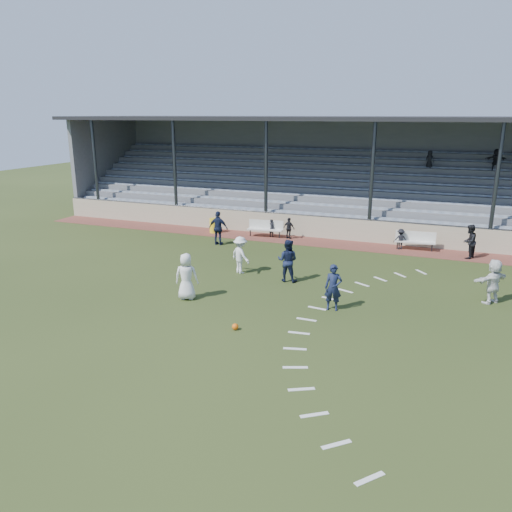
{
  "coord_description": "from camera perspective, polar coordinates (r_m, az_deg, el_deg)",
  "views": [
    {
      "loc": [
        7.04,
        -15.31,
        6.78
      ],
      "look_at": [
        0.0,
        2.5,
        1.3
      ],
      "focal_mm": 35.0,
      "sensor_mm": 36.0,
      "label": 1
    }
  ],
  "objects": [
    {
      "name": "player_white_wing",
      "position": [
        21.82,
        -1.79,
        0.11
      ],
      "size": [
        1.22,
        1.04,
        1.64
      ],
      "primitive_type": "imported",
      "rotation": [
        0.0,
        0.0,
        2.64
      ],
      "color": "silver",
      "rests_on": "ground"
    },
    {
      "name": "penalty_arc",
      "position": [
        16.99,
        9.96,
        -7.78
      ],
      "size": [
        3.89,
        14.63,
        0.01
      ],
      "color": "silver",
      "rests_on": "ground"
    },
    {
      "name": "player_navy_lead",
      "position": [
        17.92,
        8.82,
        -3.59
      ],
      "size": [
        0.67,
        0.5,
        1.68
      ],
      "primitive_type": "imported",
      "rotation": [
        0.0,
        0.0,
        0.16
      ],
      "color": "#141C38",
      "rests_on": "ground"
    },
    {
      "name": "bench_left",
      "position": [
        28.33,
        1.11,
        3.34
      ],
      "size": [
        2.03,
        0.68,
        0.95
      ],
      "rotation": [
        0.0,
        0.0,
        0.12
      ],
      "color": "silver",
      "rests_on": "cinder_track"
    },
    {
      "name": "sub_left_far",
      "position": [
        27.92,
        3.8,
        3.18
      ],
      "size": [
        0.75,
        0.46,
        1.19
      ],
      "primitive_type": "imported",
      "rotation": [
        0.0,
        0.0,
        2.88
      ],
      "color": "black",
      "rests_on": "cinder_track"
    },
    {
      "name": "grandstand",
      "position": [
        32.66,
        9.0,
        7.72
      ],
      "size": [
        34.6,
        9.0,
        6.61
      ],
      "color": "slate",
      "rests_on": "ground"
    },
    {
      "name": "football",
      "position": [
        16.39,
        -2.39,
        -8.08
      ],
      "size": [
        0.21,
        0.21,
        0.21
      ],
      "primitive_type": "sphere",
      "color": "#E75E0D",
      "rests_on": "ground"
    },
    {
      "name": "bench_right",
      "position": [
        26.86,
        17.74,
        1.86
      ],
      "size": [
        2.02,
        0.58,
        0.95
      ],
      "rotation": [
        0.0,
        0.0,
        0.07
      ],
      "color": "silver",
      "rests_on": "cinder_track"
    },
    {
      "name": "ground",
      "position": [
        18.16,
        -2.92,
        -5.97
      ],
      "size": [
        90.0,
        90.0,
        0.0
      ],
      "primitive_type": "plane",
      "color": "#2B3816",
      "rests_on": "ground"
    },
    {
      "name": "sub_left_near",
      "position": [
        28.34,
        1.79,
        3.21
      ],
      "size": [
        0.42,
        0.34,
        1.01
      ],
      "primitive_type": "imported",
      "rotation": [
        0.0,
        0.0,
        2.86
      ],
      "color": "black",
      "rests_on": "cinder_track"
    },
    {
      "name": "official",
      "position": [
        26.12,
        23.2,
        1.54
      ],
      "size": [
        0.88,
        0.98,
        1.66
      ],
      "primitive_type": "imported",
      "rotation": [
        0.0,
        0.0,
        4.33
      ],
      "color": "black",
      "rests_on": "cinder_track"
    },
    {
      "name": "retaining_wall",
      "position": [
        28.44,
        6.73,
        3.31
      ],
      "size": [
        34.0,
        0.18,
        1.2
      ],
      "primitive_type": "cube",
      "color": "#B4A68A",
      "rests_on": "ground"
    },
    {
      "name": "player_white_back",
      "position": [
        20.32,
        25.47,
        -2.63
      ],
      "size": [
        1.43,
        1.47,
        1.68
      ],
      "primitive_type": "imported",
      "rotation": [
        0.0,
        0.0,
        3.95
      ],
      "color": "silver",
      "rests_on": "ground"
    },
    {
      "name": "player_navy_wing",
      "position": [
        26.64,
        -4.32,
        3.19
      ],
      "size": [
        1.08,
        0.47,
        1.82
      ],
      "primitive_type": "imported",
      "rotation": [
        0.0,
        0.0,
        3.17
      ],
      "color": "#141C38",
      "rests_on": "ground"
    },
    {
      "name": "trash_bin",
      "position": [
        29.45,
        -4.8,
        3.5
      ],
      "size": [
        0.53,
        0.53,
        0.85
      ],
      "primitive_type": "cylinder",
      "color": "yellow",
      "rests_on": "cinder_track"
    },
    {
      "name": "player_white_lead",
      "position": [
        18.91,
        -7.96,
        -2.33
      ],
      "size": [
        1.0,
        0.8,
        1.78
      ],
      "primitive_type": "imported",
      "rotation": [
        0.0,
        0.0,
        3.44
      ],
      "color": "silver",
      "rests_on": "ground"
    },
    {
      "name": "sub_right",
      "position": [
        26.76,
        16.19,
        1.88
      ],
      "size": [
        0.78,
        0.59,
        1.07
      ],
      "primitive_type": "imported",
      "rotation": [
        0.0,
        0.0,
        3.45
      ],
      "color": "black",
      "rests_on": "cinder_track"
    },
    {
      "name": "cinder_track",
      "position": [
        27.59,
        6.12,
        1.68
      ],
      "size": [
        34.0,
        2.0,
        0.02
      ],
      "primitive_type": "cube",
      "color": "brown",
      "rests_on": "ground"
    },
    {
      "name": "player_navy_mid",
      "position": [
        20.76,
        3.62,
        -0.52
      ],
      "size": [
        0.91,
        0.72,
        1.79
      ],
      "primitive_type": "imported",
      "rotation": [
        0.0,
        0.0,
        3.19
      ],
      "color": "#141C38",
      "rests_on": "ground"
    }
  ]
}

